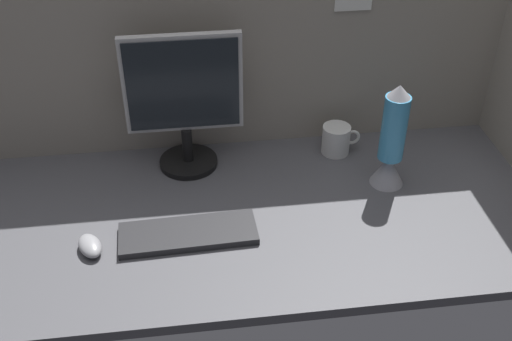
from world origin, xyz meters
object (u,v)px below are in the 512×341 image
at_px(keyboard, 188,234).
at_px(mouse, 90,246).
at_px(monitor, 184,99).
at_px(mug_ceramic_white, 336,140).
at_px(lava_lamp, 392,144).

xyz_separation_m(keyboard, mouse, (-0.26, -0.02, 0.01)).
bearing_deg(keyboard, monitor, 85.39).
distance_m(keyboard, mug_ceramic_white, 0.60).
distance_m(monitor, mug_ceramic_white, 0.51).
distance_m(keyboard, mouse, 0.26).
distance_m(monitor, keyboard, 0.41).
relative_size(keyboard, lava_lamp, 1.12).
bearing_deg(keyboard, mouse, -176.86).
relative_size(monitor, mug_ceramic_white, 3.51).
xyz_separation_m(monitor, mug_ceramic_white, (0.47, 0.00, -0.18)).
height_order(mouse, mug_ceramic_white, mug_ceramic_white).
bearing_deg(lava_lamp, mouse, -167.51).
xyz_separation_m(keyboard, lava_lamp, (0.60, 0.17, 0.13)).
relative_size(keyboard, mouse, 3.85).
bearing_deg(mug_ceramic_white, keyboard, -144.64).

